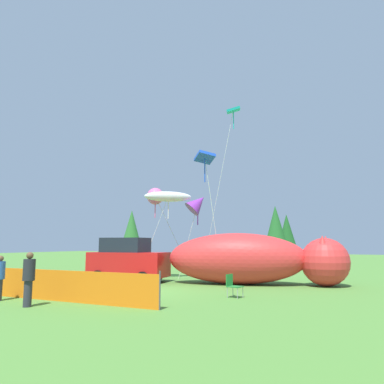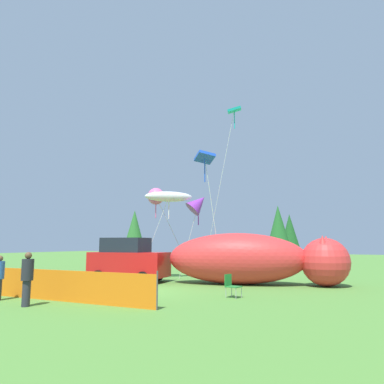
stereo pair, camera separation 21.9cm
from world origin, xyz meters
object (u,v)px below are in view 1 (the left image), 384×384
Objects in this scene: kite_white_ghost at (168,197)px; kite_teal_diamond at (233,114)px; folding_chair at (233,284)px; kite_purple_delta at (198,203)px; spectator_in_grey_shirt at (0,276)px; parked_car at (128,260)px; kite_pink_octopus at (155,196)px; inflatable_cat at (252,261)px; kite_blue_box at (205,160)px; spectator_in_black_shirt at (29,277)px.

kite_teal_diamond is at bearing 57.14° from kite_white_ghost.
kite_purple_delta reaches higher than folding_chair.
kite_teal_diamond is at bearing 73.81° from spectator_in_grey_shirt.
parked_car is 5.36m from kite_purple_delta.
spectator_in_grey_shirt is at bearing -92.16° from kite_pink_octopus.
folding_chair is 8.50m from spectator_in_grey_shirt.
inflatable_cat is 1.67× the size of kite_pink_octopus.
kite_white_ghost is (-3.02, 1.42, -1.63)m from kite_blue_box.
spectator_in_black_shirt is (-4.53, -9.53, -0.22)m from inflatable_cat.
folding_chair is at bearing -41.07° from kite_white_ghost.
parked_car is 6.79m from kite_blue_box.
kite_white_ghost is at bearing 160.37° from inflatable_cat.
kite_teal_diamond reaches higher than parked_car.
inflatable_cat is at bearing 54.36° from spectator_in_grey_shirt.
kite_blue_box reaches higher than parked_car.
kite_teal_diamond reaches higher than spectator_in_black_shirt.
folding_chair is 7.19m from spectator_in_black_shirt.
spectator_in_black_shirt is (2.00, -0.42, 0.09)m from spectator_in_grey_shirt.
kite_teal_diamond is (1.96, 14.04, 9.66)m from spectator_in_black_shirt.
kite_pink_octopus is at bearing 170.79° from kite_white_ghost.
kite_teal_diamond is 2.16× the size of kite_purple_delta.
kite_blue_box reaches higher than kite_purple_delta.
spectator_in_black_shirt is at bearing -86.40° from kite_white_ghost.
folding_chair is 8.80m from kite_white_ghost.
kite_blue_box is at bearing -21.50° from kite_pink_octopus.
parked_car is at bearing -171.07° from kite_blue_box.
spectator_in_black_shirt is at bearing -12.00° from spectator_in_grey_shirt.
inflatable_cat is at bearing -5.56° from kite_white_ghost.
spectator_in_grey_shirt is 0.24× the size of kite_blue_box.
kite_blue_box reaches higher than kite_white_ghost.
kite_pink_octopus is (-6.81, 5.23, 4.32)m from folding_chair.
kite_pink_octopus reaches higher than spectator_in_grey_shirt.
kite_blue_box is at bearing 1.19° from parked_car.
kite_pink_octopus is (-2.27, -1.15, 0.42)m from kite_purple_delta.
kite_pink_octopus is at bearing 159.78° from inflatable_cat.
parked_car is 2.75× the size of spectator_in_grey_shirt.
spectator_in_black_shirt is (1.89, -7.94, -0.17)m from parked_car.
spectator_in_grey_shirt is 10.78m from kite_blue_box.
inflatable_cat is 1.73× the size of kite_purple_delta.
folding_chair is at bearing -52.51° from kite_blue_box.
kite_teal_diamond is at bearing 47.01° from kite_pink_octopus.
inflatable_cat is at bearing -60.29° from kite_teal_diamond.
kite_white_ghost is at bearing 51.20° from parked_car.
folding_chair is at bearing -70.42° from kite_teal_diamond.
kite_teal_diamond reaches higher than spectator_in_grey_shirt.
parked_car is at bearing 89.20° from spectator_in_grey_shirt.
kite_white_ghost is (-5.16, 0.50, 3.55)m from inflatable_cat.
kite_pink_octopus is at bearing -132.99° from kite_teal_diamond.
inflatable_cat is 5.61× the size of spectator_in_grey_shirt.
spectator_in_grey_shirt is at bearing -98.09° from kite_white_ghost.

